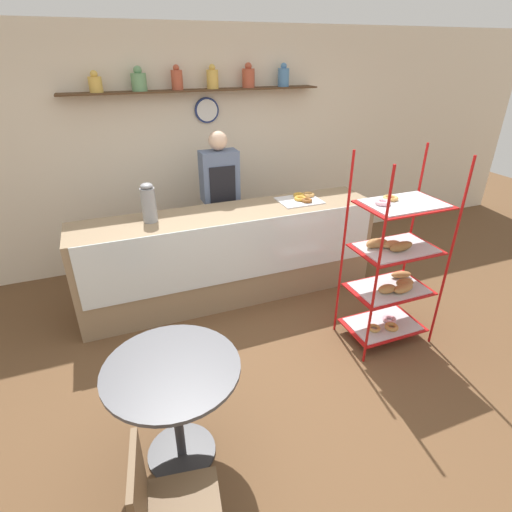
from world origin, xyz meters
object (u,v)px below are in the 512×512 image
(cafe_table, at_px, (174,390))
(cafe_chair, at_px, (162,505))
(coffee_carafe, at_px, (149,203))
(pastry_rack, at_px, (392,268))
(person_worker, at_px, (221,200))
(donut_tray_counter, at_px, (302,199))

(cafe_table, distance_m, cafe_chair, 0.67)
(cafe_chair, bearing_deg, coffee_carafe, 0.68)
(pastry_rack, bearing_deg, person_worker, 120.63)
(pastry_rack, height_order, coffee_carafe, pastry_rack)
(cafe_chair, distance_m, coffee_carafe, 2.54)
(person_worker, xyz_separation_m, donut_tray_counter, (0.77, -0.47, 0.07))
(person_worker, relative_size, cafe_table, 2.04)
(person_worker, relative_size, donut_tray_counter, 3.76)
(coffee_carafe, relative_size, donut_tray_counter, 0.83)
(cafe_table, distance_m, donut_tray_counter, 2.57)
(pastry_rack, relative_size, person_worker, 1.03)
(pastry_rack, xyz_separation_m, cafe_chair, (-2.21, -1.18, -0.21))
(cafe_table, xyz_separation_m, coffee_carafe, (0.17, 1.79, 0.58))
(pastry_rack, bearing_deg, cafe_chair, -151.89)
(coffee_carafe, bearing_deg, cafe_chair, -98.39)
(person_worker, height_order, donut_tray_counter, person_worker)
(cafe_table, bearing_deg, coffee_carafe, 84.56)
(person_worker, distance_m, coffee_carafe, 0.99)
(coffee_carafe, xyz_separation_m, donut_tray_counter, (1.61, 0.01, -0.16))
(person_worker, xyz_separation_m, coffee_carafe, (-0.83, -0.48, 0.24))
(person_worker, xyz_separation_m, cafe_chair, (-1.19, -2.91, -0.40))
(cafe_chair, bearing_deg, person_worker, -13.18)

